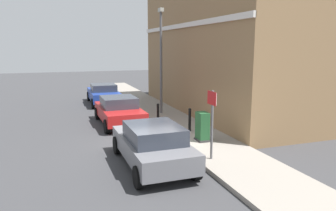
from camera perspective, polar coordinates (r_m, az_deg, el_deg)
ground at (r=13.05m, az=-2.69°, el=-6.74°), size 80.00×80.00×0.00m
sidewalk at (r=19.15m, az=-2.23°, el=-0.95°), size 2.48×30.00×0.15m
corner_building at (r=19.71m, az=11.94°, el=9.74°), size 6.96×13.84×7.38m
car_grey at (r=10.47m, az=-2.77°, el=-6.85°), size 1.95×4.20×1.41m
car_red at (r=16.23m, az=-8.67°, el=-0.84°), size 2.02×4.17×1.38m
car_blue at (r=22.29m, az=-11.36°, el=2.11°), size 1.95×4.27×1.36m
utility_cabinet at (r=12.83m, az=6.11°, el=-3.92°), size 0.46×0.61×1.15m
bollard_near_cabinet at (r=14.21m, az=3.87°, el=-2.38°), size 0.14×0.14×1.04m
bollard_far_kerb at (r=15.33m, az=-1.78°, el=-1.42°), size 0.14×0.14×1.04m
street_sign at (r=10.59m, az=7.80°, el=-1.58°), size 0.08×0.60×2.30m
lamppost at (r=17.84m, az=-1.24°, el=8.66°), size 0.20×0.44×5.72m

